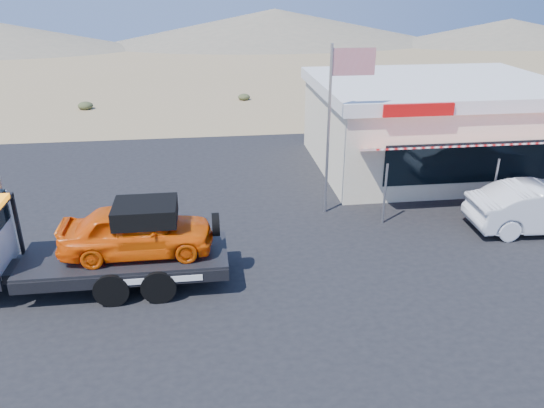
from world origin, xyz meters
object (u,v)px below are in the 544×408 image
(tow_truck, at_px, (67,241))
(jerky_store, at_px, (432,124))
(flagpole, at_px, (336,112))
(white_sedan, at_px, (543,208))

(tow_truck, xyz_separation_m, jerky_store, (13.89, 8.60, 0.54))
(jerky_store, distance_m, flagpole, 7.36)
(white_sedan, xyz_separation_m, jerky_store, (-1.15, 6.89, 1.16))
(jerky_store, height_order, flagpole, flagpole)
(white_sedan, height_order, flagpole, flagpole)
(jerky_store, relative_size, flagpole, 1.73)
(jerky_store, bearing_deg, flagpole, -141.21)
(tow_truck, bearing_deg, white_sedan, 6.48)
(white_sedan, bearing_deg, tow_truck, 99.27)
(white_sedan, distance_m, jerky_store, 7.08)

